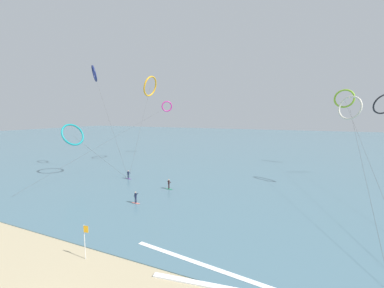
% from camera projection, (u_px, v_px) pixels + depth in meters
% --- Properties ---
extents(sea_water, '(400.00, 200.00, 0.08)m').
position_uv_depth(sea_water, '(270.00, 143.00, 112.56)').
color(sea_water, slate).
rests_on(sea_water, ground).
extents(surfer_emerald, '(1.40, 0.62, 1.70)m').
position_uv_depth(surfer_emerald, '(169.00, 185.00, 42.30)').
color(surfer_emerald, '#199351').
rests_on(surfer_emerald, ground).
extents(surfer_violet, '(1.40, 0.61, 1.70)m').
position_uv_depth(surfer_violet, '(128.00, 175.00, 49.03)').
color(surfer_violet, purple).
rests_on(surfer_violet, ground).
extents(surfer_coral, '(1.40, 0.62, 1.70)m').
position_uv_depth(surfer_coral, '(136.00, 198.00, 35.52)').
color(surfer_coral, '#EA7260').
rests_on(surfer_coral, ground).
extents(kite_teal, '(13.73, 5.09, 10.78)m').
position_uv_depth(kite_teal, '(73.00, 135.00, 51.35)').
color(kite_teal, teal).
rests_on(kite_teal, ground).
extents(kite_navy, '(13.18, 5.36, 23.28)m').
position_uv_depth(kite_navy, '(94.00, 74.00, 54.70)').
color(kite_navy, navy).
rests_on(kite_navy, ground).
extents(kite_charcoal, '(4.53, 40.37, 16.48)m').
position_uv_depth(kite_charcoal, '(384.00, 104.00, 46.62)').
color(kite_charcoal, black).
rests_on(kite_charcoal, ground).
extents(kite_lime, '(4.49, 49.89, 18.51)m').
position_uv_depth(kite_lime, '(344.00, 99.00, 58.28)').
color(kite_lime, '#8CC62D').
rests_on(kite_lime, ground).
extents(kite_ivory, '(3.64, 29.72, 15.69)m').
position_uv_depth(kite_ivory, '(350.00, 108.00, 41.03)').
color(kite_ivory, silver).
rests_on(kite_ivory, ground).
extents(kite_amber, '(6.03, 18.38, 22.22)m').
position_uv_depth(kite_amber, '(150.00, 86.00, 63.13)').
color(kite_amber, orange).
rests_on(kite_amber, ground).
extents(kite_magenta, '(3.00, 47.13, 16.77)m').
position_uv_depth(kite_magenta, '(167.00, 107.00, 77.27)').
color(kite_magenta, '#CC288E').
rests_on(kite_magenta, ground).
extents(beach_flag, '(0.47, 0.12, 3.12)m').
position_uv_depth(beach_flag, '(85.00, 237.00, 21.77)').
color(beach_flag, silver).
rests_on(beach_flag, ground).
extents(wave_crest_mid, '(15.63, 2.32, 0.12)m').
position_uv_depth(wave_crest_mid, '(212.00, 268.00, 20.58)').
color(wave_crest_mid, white).
rests_on(wave_crest_mid, ground).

